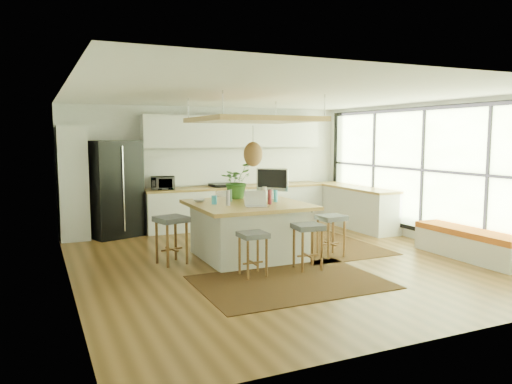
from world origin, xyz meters
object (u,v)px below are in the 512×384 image
stool_near_left (253,253)px  stool_right_front (331,236)px  laptop (257,199)px  monitor (272,184)px  fridge (114,192)px  island (248,230)px  microwave (163,182)px  stool_right_back (299,225)px  island_plant (236,185)px  stool_near_right (308,247)px  stool_left_side (172,242)px

stool_near_left → stool_right_front: size_ratio=0.92×
laptop → monitor: size_ratio=0.63×
fridge → island: (1.79, -2.74, -0.46)m
microwave → stool_right_front: bearing=-46.5°
stool_right_back → microwave: bearing=133.6°
stool_right_front → monitor: 1.40m
fridge → island_plant: 2.80m
island → island_plant: bearing=84.6°
stool_near_left → stool_right_back: 2.38m
stool_near_right → stool_left_side: bearing=146.6°
stool_right_front → island_plant: (-1.24, 1.21, 0.82)m
island → stool_near_left: island is taller
stool_near_left → island_plant: bearing=75.4°
stool_left_side → laptop: bearing=-24.9°
fridge → monitor: 3.42m
island_plant → fridge: bearing=131.7°
stool_left_side → monitor: bearing=7.1°
fridge → island_plant: size_ratio=3.07×
microwave → island_plant: size_ratio=0.77×
fridge → monitor: bearing=-64.8°
stool_near_right → monitor: monitor is taller
monitor → island_plant: monitor is taller
stool_right_back → island_plant: island_plant is taller
stool_right_back → stool_left_side: stool_left_side is taller
island → stool_right_back: bearing=22.7°
stool_right_front → microwave: microwave is taller
stool_right_front → stool_near_left: bearing=-162.1°
stool_right_front → stool_left_side: (-2.60, 0.65, 0.00)m
stool_right_back → microwave: microwave is taller
stool_near_left → microwave: microwave is taller
stool_near_left → stool_right_back: bearing=44.1°
stool_left_side → stool_right_back: bearing=10.0°
island → microwave: 2.92m
laptop → monitor: 1.07m
stool_right_front → stool_left_side: size_ratio=0.92×
island → stool_near_left: (-0.40, -1.11, -0.11)m
stool_near_left → stool_right_front: (1.70, 0.55, 0.00)m
fridge → island_plant: fridge is taller
stool_right_front → laptop: laptop is taller
stool_near_left → island_plant: size_ratio=1.03×
microwave → island: bearing=-63.0°
fridge → stool_right_front: (3.10, -3.30, -0.57)m
stool_right_back → microwave: (-2.09, 2.19, 0.74)m
island → fridge: bearing=123.2°
laptop → island_plant: 1.16m
fridge → stool_right_back: size_ratio=2.74×
stool_near_left → stool_near_right: 0.92m
fridge → stool_right_back: (3.10, -2.19, -0.57)m
stool_near_right → laptop: size_ratio=1.88×
fridge → stool_right_back: 3.84m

